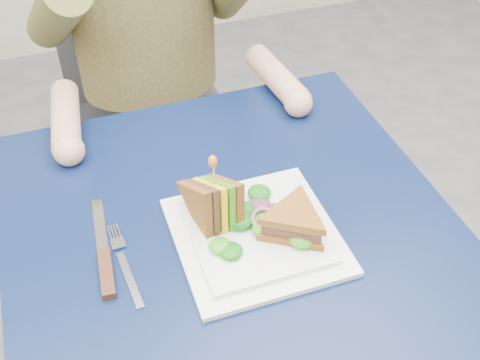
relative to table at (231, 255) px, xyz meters
name	(u,v)px	position (x,y,z in m)	size (l,w,h in m)	color
table	(231,255)	(0.00, 0.00, 0.00)	(0.75, 0.75, 0.73)	black
chair	(146,87)	(0.00, 0.74, -0.11)	(0.42, 0.40, 0.93)	#47474C
plate	(256,235)	(0.03, -0.04, 0.09)	(0.26, 0.26, 0.02)	white
sandwich_flat	(294,222)	(0.08, -0.07, 0.12)	(0.17, 0.17, 0.05)	brown
sandwich_upright	(214,205)	(-0.03, 0.00, 0.13)	(0.09, 0.15, 0.15)	brown
fork	(126,266)	(-0.19, -0.03, 0.08)	(0.03, 0.18, 0.01)	silver
knife	(105,264)	(-0.21, -0.02, 0.09)	(0.03, 0.22, 0.02)	silver
toothpick	(213,175)	(-0.03, 0.00, 0.20)	(0.00, 0.00, 0.06)	tan
toothpick_frill	(213,162)	(-0.03, 0.00, 0.23)	(0.01, 0.01, 0.02)	orange
lettuce_spill	(257,221)	(0.03, -0.03, 0.11)	(0.15, 0.13, 0.02)	#337A14
onion_ring	(264,219)	(0.04, -0.04, 0.11)	(0.04, 0.04, 0.01)	#9E4C7A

